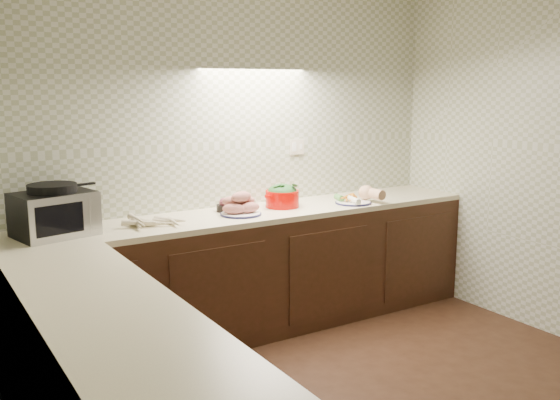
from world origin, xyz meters
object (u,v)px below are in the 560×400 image
toaster_oven (54,212)px  veg_plate (359,197)px  parsnip_pile (152,222)px  onion_bowl (225,206)px  dutch_oven (282,196)px  sweet_potato_plate (240,206)px

toaster_oven → veg_plate: (2.27, -0.14, -0.10)m
parsnip_pile → veg_plate: size_ratio=1.07×
veg_plate → parsnip_pile: bearing=177.6°
onion_bowl → veg_plate: size_ratio=0.39×
parsnip_pile → dutch_oven: (1.07, 0.09, 0.06)m
parsnip_pile → dutch_oven: dutch_oven is taller
toaster_oven → sweet_potato_plate: toaster_oven is taller
toaster_oven → dutch_oven: 1.66m
sweet_potato_plate → onion_bowl: 0.16m
veg_plate → toaster_oven: bearing=176.5°
onion_bowl → dutch_oven: size_ratio=0.42×
toaster_oven → veg_plate: size_ratio=1.48×
veg_plate → sweet_potato_plate: bearing=175.3°
parsnip_pile → onion_bowl: 0.65m
onion_bowl → veg_plate: bearing=-13.0°
parsnip_pile → sweet_potato_plate: sweet_potato_plate is taller
onion_bowl → toaster_oven: bearing=-175.1°
parsnip_pile → toaster_oven: bearing=173.5°
dutch_oven → parsnip_pile: bearing=172.2°
toaster_oven → parsnip_pile: size_ratio=1.38×
toaster_oven → sweet_potato_plate: (1.26, -0.05, -0.09)m
sweet_potato_plate → veg_plate: size_ratio=0.85×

